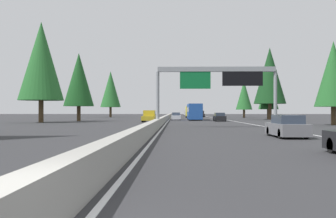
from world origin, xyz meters
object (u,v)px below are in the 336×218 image
conifer_left_far (111,89)px  conifer_left_near (41,61)px  box_truck_far_right (190,112)px  minivan_far_center (186,113)px  sedan_mid_right (176,116)px  pickup_far_left (201,114)px  conifer_left_mid (79,80)px  bus_near_right (194,111)px  sign_gantry_overhead (218,79)px  conifer_right_mid (270,76)px  conifer_right_near (333,74)px  conifer_right_distant (244,95)px  oncoming_near (149,116)px  conifer_right_far (268,92)px  sedan_mid_center (220,117)px  sedan_distant_a (287,127)px

conifer_left_far → conifer_left_near: bearing=178.0°
conifer_left_near → box_truck_far_right: bearing=-31.0°
minivan_far_center → sedan_mid_right: 60.72m
sedan_mid_right → conifer_left_near: size_ratio=0.29×
minivan_far_center → conifer_left_far: 36.34m
pickup_far_left → conifer_left_near: (-54.64, 27.97, 8.44)m
conifer_left_mid → pickup_far_left: bearing=-27.1°
bus_near_right → sign_gantry_overhead: bearing=-178.5°
sign_gantry_overhead → conifer_right_mid: (36.96, -14.85, 3.93)m
conifer_right_near → conifer_right_distant: 51.40m
box_truck_far_right → oncoming_near: bearing=167.4°
sedan_mid_right → conifer_left_mid: conifer_left_mid is taller
box_truck_far_right → bus_near_right: bearing=179.5°
pickup_far_left → conifer_right_mid: conifer_right_mid is taller
conifer_right_far → pickup_far_left: bearing=22.1°
conifer_right_mid → conifer_right_far: conifer_right_mid is taller
sedan_mid_right → oncoming_near: size_ratio=0.79×
bus_near_right → sedan_mid_center: bearing=-155.6°
minivan_far_center → oncoming_near: (-72.85, 8.10, -0.04)m
conifer_right_mid → conifer_left_mid: 38.27m
sedan_mid_right → bus_near_right: bearing=-91.2°
sedan_distant_a → conifer_left_far: size_ratio=0.33×
minivan_far_center → pickup_far_left: (-22.22, -3.69, -0.04)m
sedan_distant_a → minivan_far_center: minivan_far_center is taller
sedan_mid_center → conifer_right_distant: size_ratio=0.45×
bus_near_right → box_truck_far_right: bus_near_right is taller
conifer_right_near → conifer_left_near: 41.21m
sedan_mid_right → conifer_right_far: (7.70, -19.89, 5.23)m
conifer_left_mid → conifer_left_far: (41.83, 2.03, 0.86)m
conifer_left_mid → conifer_left_far: conifer_left_far is taller
pickup_far_left → conifer_right_distant: size_ratio=0.57×
pickup_far_left → conifer_right_distant: 17.41m
conifer_right_distant → box_truck_far_right: bearing=95.2°
conifer_right_distant → sign_gantry_overhead: bearing=166.9°
pickup_far_left → bus_near_right: bearing=174.2°
sedan_distant_a → sedan_mid_center: (38.43, -0.14, 0.00)m
conifer_right_mid → conifer_right_far: 4.87m
conifer_right_distant → conifer_left_far: (7.52, 36.74, 2.09)m
conifer_right_near → conifer_left_far: 70.22m
conifer_left_mid → sedan_distant_a: bearing=-147.8°
oncoming_near → conifer_right_distant: size_ratio=0.57×
bus_near_right → conifer_right_mid: conifer_right_mid is taller
minivan_far_center → sedan_mid_center: 69.36m
sedan_distant_a → conifer_right_near: (21.16, -12.11, 5.61)m
oncoming_near → sedan_mid_right: bearing=160.4°
sedan_mid_right → conifer_left_near: conifer_left_near is taller
box_truck_far_right → minivan_far_center: bearing=0.0°
minivan_far_center → pickup_far_left: pickup_far_left is taller
conifer_right_far → minivan_far_center: bearing=17.0°
sign_gantry_overhead → conifer_left_mid: conifer_left_mid is taller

